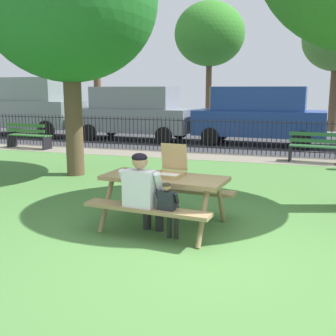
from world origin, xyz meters
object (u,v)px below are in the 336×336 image
Objects in this scene: park_bench_center at (319,148)px; parked_car_center at (259,114)px; picnic_table_foreground at (164,188)px; child_at_table at (169,205)px; pizza_box_open at (171,168)px; park_bench_left at (28,136)px; tree_near_table at (69,1)px; far_tree_midleft at (210,34)px; pizza_slice_on_table at (130,173)px; parked_car_far_left at (28,105)px; parked_car_left at (135,112)px; far_tree_left at (96,42)px; adult_at_table at (143,191)px.

parked_car_center reaches higher than park_bench_center.
child_at_table reaches higher than picnic_table_foreground.
child_at_table is at bearing -75.58° from pizza_box_open.
park_bench_left is (-6.98, 6.27, -0.46)m from pizza_box_open.
far_tree_midleft is at bearing 87.44° from tree_near_table.
parked_car_far_left is (-8.71, 9.62, 0.53)m from pizza_slice_on_table.
parked_car_left is at bearing -0.00° from parked_car_far_left.
far_tree_left is at bearing 180.00° from far_tree_midleft.
pizza_slice_on_table is at bearing 173.27° from picnic_table_foreground.
parked_car_far_left is 0.83× the size of far_tree_left.
pizza_slice_on_table is 0.15× the size of park_bench_center.
pizza_box_open is at bearing -45.80° from parked_car_far_left.
picnic_table_foreground is 13.42m from parked_car_far_left.
parked_car_far_left is at bearing 132.85° from child_at_table.
park_bench_center is at bearing 69.39° from pizza_box_open.
tree_near_table is (-3.16, 2.95, 3.32)m from picnic_table_foreground.
far_tree_left is at bearing 86.29° from parked_car_far_left.
picnic_table_foreground is at bearing -133.07° from pizza_box_open.
picnic_table_foreground is 9.71m from parked_car_center.
parked_car_far_left is at bearing 131.87° from adult_at_table.
park_bench_center is 0.35× the size of parked_car_center.
parked_car_far_left is 1.02× the size of parked_car_center.
tree_near_table is at bearing -92.56° from far_tree_midleft.
park_bench_center is at bearing -26.30° from parked_car_left.
adult_at_table is 10.20m from parked_car_center.
far_tree_left is (-1.99, 9.18, 4.08)m from park_bench_left.
far_tree_midleft is (-2.04, 15.46, 3.88)m from pizza_slice_on_table.
park_bench_center is at bearing 64.53° from pizza_slice_on_table.
tree_near_table is at bearing -148.78° from park_bench_center.
picnic_table_foreground is 4.03× the size of pizza_box_open.
park_bench_left is at bearing -155.65° from parked_car_center.
pizza_box_open is 0.64m from pizza_slice_on_table.
child_at_table is at bearing -65.97° from parked_car_left.
adult_at_table reaches higher than pizza_slice_on_table.
pizza_box_open is 0.10× the size of parked_car_center.
park_bench_left is 0.28× the size of far_tree_left.
park_bench_center is (9.33, 0.00, 0.00)m from park_bench_left.
parked_car_center is (3.64, 6.73, -2.82)m from tree_near_table.
pizza_box_open is at bearing -80.18° from far_tree_midleft.
adult_at_table is (-0.15, -0.49, 0.06)m from picnic_table_foreground.
tree_near_table is at bearing 138.39° from pizza_box_open.
parked_car_far_left reaches higher than child_at_table.
pizza_slice_on_table is at bearing 141.90° from child_at_table.
parked_car_left is (-1.17, 6.73, -2.82)m from tree_near_table.
parked_car_left is at bearing -52.00° from far_tree_left.
far_tree_midleft reaches higher than pizza_slice_on_table.
parked_car_far_left is at bearing -93.71° from far_tree_left.
parked_car_left is (-3.77, 9.62, 0.32)m from pizza_slice_on_table.
far_tree_midleft reaches higher than tree_near_table.
park_bench_center is 0.35× the size of parked_car_left.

